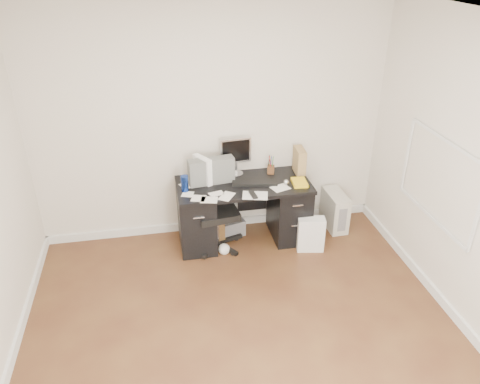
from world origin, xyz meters
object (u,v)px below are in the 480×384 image
object	(u,v)px
keyboard	(255,182)
pc_tower	(335,210)
lcd_monitor	(236,156)
desk	(243,210)
wicker_basket	(202,224)
office_chair	(216,207)

from	to	relation	value
keyboard	pc_tower	xyz separation A→B (m)	(1.04, 0.09, -0.53)
lcd_monitor	desk	bearing A→B (deg)	-84.37
desk	keyboard	world-z (taller)	keyboard
lcd_monitor	pc_tower	distance (m)	1.43
pc_tower	desk	bearing A→B (deg)	-178.33
wicker_basket	pc_tower	bearing A→B (deg)	-0.86
keyboard	wicker_basket	xyz separation A→B (m)	(-0.60, 0.11, -0.56)
desk	lcd_monitor	xyz separation A→B (m)	(-0.04, 0.25, 0.58)
lcd_monitor	keyboard	bearing A→B (deg)	-62.55
lcd_monitor	keyboard	world-z (taller)	lcd_monitor
lcd_monitor	keyboard	size ratio (longest dim) A/B	0.91
desk	pc_tower	xyz separation A→B (m)	(1.16, 0.07, -0.17)
pc_tower	lcd_monitor	bearing A→B (deg)	169.97
desk	lcd_monitor	bearing A→B (deg)	100.38
desk	keyboard	bearing A→B (deg)	-9.41
desk	wicker_basket	world-z (taller)	desk
lcd_monitor	pc_tower	size ratio (longest dim) A/B	0.99
keyboard	office_chair	world-z (taller)	office_chair
office_chair	wicker_basket	size ratio (longest dim) A/B	2.53
desk	wicker_basket	size ratio (longest dim) A/B	3.63
office_chair	wicker_basket	bearing A→B (deg)	123.60
keyboard	office_chair	xyz separation A→B (m)	(-0.45, -0.06, -0.24)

